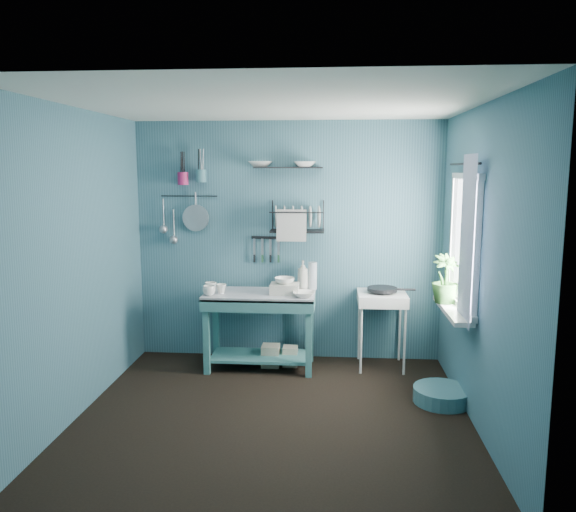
# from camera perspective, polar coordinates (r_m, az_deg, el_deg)

# --- Properties ---
(floor) EXTENTS (3.20, 3.20, 0.00)m
(floor) POSITION_cam_1_polar(r_m,az_deg,el_deg) (4.80, -1.46, -15.90)
(floor) COLOR black
(floor) RESTS_ON ground
(ceiling) EXTENTS (3.20, 3.20, 0.00)m
(ceiling) POSITION_cam_1_polar(r_m,az_deg,el_deg) (4.39, -1.59, 15.25)
(ceiling) COLOR silver
(ceiling) RESTS_ON ground
(wall_back) EXTENTS (3.20, 0.00, 3.20)m
(wall_back) POSITION_cam_1_polar(r_m,az_deg,el_deg) (5.90, 0.02, 1.46)
(wall_back) COLOR #355E6D
(wall_back) RESTS_ON ground
(wall_front) EXTENTS (3.20, 0.00, 3.20)m
(wall_front) POSITION_cam_1_polar(r_m,az_deg,el_deg) (2.97, -4.59, -6.04)
(wall_front) COLOR #355E6D
(wall_front) RESTS_ON ground
(wall_left) EXTENTS (0.00, 3.00, 3.00)m
(wall_left) POSITION_cam_1_polar(r_m,az_deg,el_deg) (4.86, -20.62, -0.73)
(wall_left) COLOR #355E6D
(wall_left) RESTS_ON ground
(wall_right) EXTENTS (0.00, 3.00, 3.00)m
(wall_right) POSITION_cam_1_polar(r_m,az_deg,el_deg) (4.55, 18.97, -1.27)
(wall_right) COLOR #355E6D
(wall_right) RESTS_ON ground
(work_counter) EXTENTS (1.14, 0.62, 0.78)m
(work_counter) POSITION_cam_1_polar(r_m,az_deg,el_deg) (5.74, -2.84, -7.55)
(work_counter) COLOR #387675
(work_counter) RESTS_ON floor
(mug_left) EXTENTS (0.12, 0.12, 0.10)m
(mug_left) POSITION_cam_1_polar(r_m,az_deg,el_deg) (5.56, -8.01, -3.49)
(mug_left) COLOR white
(mug_left) RESTS_ON work_counter
(mug_mid) EXTENTS (0.14, 0.14, 0.09)m
(mug_mid) POSITION_cam_1_polar(r_m,az_deg,el_deg) (5.63, -6.80, -3.32)
(mug_mid) COLOR white
(mug_mid) RESTS_ON work_counter
(mug_right) EXTENTS (0.17, 0.17, 0.10)m
(mug_right) POSITION_cam_1_polar(r_m,az_deg,el_deg) (5.71, -7.86, -3.14)
(mug_right) COLOR white
(mug_right) RESTS_ON work_counter
(wash_tub) EXTENTS (0.28, 0.22, 0.10)m
(wash_tub) POSITION_cam_1_polar(r_m,az_deg,el_deg) (5.58, -0.36, -3.33)
(wash_tub) COLOR beige
(wash_tub) RESTS_ON work_counter
(tub_bowl) EXTENTS (0.20, 0.19, 0.06)m
(tub_bowl) POSITION_cam_1_polar(r_m,az_deg,el_deg) (5.57, -0.36, -2.52)
(tub_bowl) COLOR white
(tub_bowl) RESTS_ON wash_tub
(soap_bottle) EXTENTS (0.11, 0.12, 0.30)m
(soap_bottle) POSITION_cam_1_polar(r_m,az_deg,el_deg) (5.77, 1.52, -1.93)
(soap_bottle) COLOR beige
(soap_bottle) RESTS_ON work_counter
(water_bottle) EXTENTS (0.09, 0.09, 0.28)m
(water_bottle) POSITION_cam_1_polar(r_m,az_deg,el_deg) (5.78, 2.52, -2.00)
(water_bottle) COLOR silver
(water_bottle) RESTS_ON work_counter
(counter_bowl) EXTENTS (0.22, 0.22, 0.05)m
(counter_bowl) POSITION_cam_1_polar(r_m,az_deg,el_deg) (5.45, 1.63, -3.89)
(counter_bowl) COLOR white
(counter_bowl) RESTS_ON work_counter
(hotplate_stand) EXTENTS (0.53, 0.53, 0.78)m
(hotplate_stand) POSITION_cam_1_polar(r_m,az_deg,el_deg) (5.83, 9.44, -7.42)
(hotplate_stand) COLOR silver
(hotplate_stand) RESTS_ON floor
(frying_pan) EXTENTS (0.30, 0.30, 0.03)m
(frying_pan) POSITION_cam_1_polar(r_m,az_deg,el_deg) (5.73, 9.55, -3.34)
(frying_pan) COLOR black
(frying_pan) RESTS_ON hotplate_stand
(knife_strip) EXTENTS (0.32, 0.06, 0.03)m
(knife_strip) POSITION_cam_1_polar(r_m,az_deg,el_deg) (5.89, -2.21, 1.87)
(knife_strip) COLOR black
(knife_strip) RESTS_ON wall_back
(dish_rack) EXTENTS (0.57, 0.30, 0.32)m
(dish_rack) POSITION_cam_1_polar(r_m,az_deg,el_deg) (5.74, 0.95, 4.04)
(dish_rack) COLOR black
(dish_rack) RESTS_ON wall_back
(upper_shelf) EXTENTS (0.71, 0.25, 0.01)m
(upper_shelf) POSITION_cam_1_polar(r_m,az_deg,el_deg) (5.75, -0.02, 8.97)
(upper_shelf) COLOR black
(upper_shelf) RESTS_ON wall_back
(shelf_bowl_left) EXTENTS (0.27, 0.27, 0.06)m
(shelf_bowl_left) POSITION_cam_1_polar(r_m,az_deg,el_deg) (5.78, -2.84, 9.24)
(shelf_bowl_left) COLOR white
(shelf_bowl_left) RESTS_ON upper_shelf
(shelf_bowl_right) EXTENTS (0.22, 0.22, 0.05)m
(shelf_bowl_right) POSITION_cam_1_polar(r_m,az_deg,el_deg) (5.74, 1.71, 9.12)
(shelf_bowl_right) COLOR white
(shelf_bowl_right) RESTS_ON upper_shelf
(utensil_cup_magenta) EXTENTS (0.11, 0.11, 0.13)m
(utensil_cup_magenta) POSITION_cam_1_polar(r_m,az_deg,el_deg) (5.96, -10.62, 7.75)
(utensil_cup_magenta) COLOR #A31E53
(utensil_cup_magenta) RESTS_ON wall_back
(utensil_cup_teal) EXTENTS (0.11, 0.11, 0.13)m
(utensil_cup_teal) POSITION_cam_1_polar(r_m,az_deg,el_deg) (5.91, -8.83, 8.05)
(utensil_cup_teal) COLOR #3A707A
(utensil_cup_teal) RESTS_ON wall_back
(colander) EXTENTS (0.28, 0.03, 0.28)m
(colander) POSITION_cam_1_polar(r_m,az_deg,el_deg) (5.98, -9.35, 3.84)
(colander) COLOR #A4A6AC
(colander) RESTS_ON wall_back
(ladle_outer) EXTENTS (0.01, 0.01, 0.30)m
(ladle_outer) POSITION_cam_1_polar(r_m,az_deg,el_deg) (6.08, -12.54, 4.27)
(ladle_outer) COLOR #A4A6AC
(ladle_outer) RESTS_ON wall_back
(ladle_inner) EXTENTS (0.01, 0.01, 0.30)m
(ladle_inner) POSITION_cam_1_polar(r_m,az_deg,el_deg) (6.06, -11.53, 3.24)
(ladle_inner) COLOR #A4A6AC
(ladle_inner) RESTS_ON wall_back
(hook_rail) EXTENTS (0.60, 0.01, 0.01)m
(hook_rail) POSITION_cam_1_polar(r_m,az_deg,el_deg) (6.00, -10.02, 6.02)
(hook_rail) COLOR black
(hook_rail) RESTS_ON wall_back
(window_glass) EXTENTS (0.00, 1.10, 1.10)m
(window_glass) POSITION_cam_1_polar(r_m,az_deg,el_deg) (4.95, 17.61, 1.35)
(window_glass) COLOR white
(window_glass) RESTS_ON wall_right
(windowsill) EXTENTS (0.16, 0.95, 0.04)m
(windowsill) POSITION_cam_1_polar(r_m,az_deg,el_deg) (5.04, 16.35, -5.29)
(windowsill) COLOR silver
(windowsill) RESTS_ON wall_right
(curtain) EXTENTS (0.00, 1.35, 1.35)m
(curtain) POSITION_cam_1_polar(r_m,az_deg,el_deg) (4.64, 17.68, 1.49)
(curtain) COLOR silver
(curtain) RESTS_ON wall_right
(curtain_rod) EXTENTS (0.02, 1.05, 0.02)m
(curtain_rod) POSITION_cam_1_polar(r_m,az_deg,el_deg) (4.91, 17.45, 8.91)
(curtain_rod) COLOR black
(curtain_rod) RESTS_ON wall_right
(potted_plant) EXTENTS (0.31, 0.31, 0.43)m
(potted_plant) POSITION_cam_1_polar(r_m,az_deg,el_deg) (5.16, 15.67, -2.25)
(potted_plant) COLOR #2E6026
(potted_plant) RESTS_ON windowsill
(storage_tin_large) EXTENTS (0.18, 0.18, 0.22)m
(storage_tin_large) POSITION_cam_1_polar(r_m,az_deg,el_deg) (5.86, -1.77, -10.08)
(storage_tin_large) COLOR tan
(storage_tin_large) RESTS_ON floor
(storage_tin_small) EXTENTS (0.15, 0.15, 0.20)m
(storage_tin_small) POSITION_cam_1_polar(r_m,az_deg,el_deg) (5.87, 0.23, -10.13)
(storage_tin_small) COLOR tan
(storage_tin_small) RESTS_ON floor
(floor_basin) EXTENTS (0.50, 0.50, 0.13)m
(floor_basin) POSITION_cam_1_polar(r_m,az_deg,el_deg) (5.20, 15.38, -13.47)
(floor_basin) COLOR teal
(floor_basin) RESTS_ON floor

